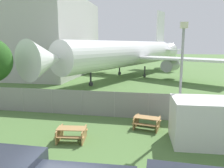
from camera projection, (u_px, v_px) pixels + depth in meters
hangar_building at (32, 36)px, 40.56m from camera, size 20.20×21.15×15.50m
perimeter_fence at (114, 104)px, 16.52m from camera, size 56.07×0.07×1.98m
airplane at (129, 54)px, 36.48m from camera, size 29.68×37.21×12.25m
portable_cabin at (217, 122)px, 12.02m from camera, size 5.04×2.89×2.51m
picnic_bench_near_cabin at (72, 133)px, 12.56m from camera, size 1.80×1.59×0.76m
picnic_bench_open_grass at (147, 121)px, 14.38m from camera, size 1.92×1.69×0.76m
light_mast at (182, 64)px, 13.71m from camera, size 0.44×0.44×6.81m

